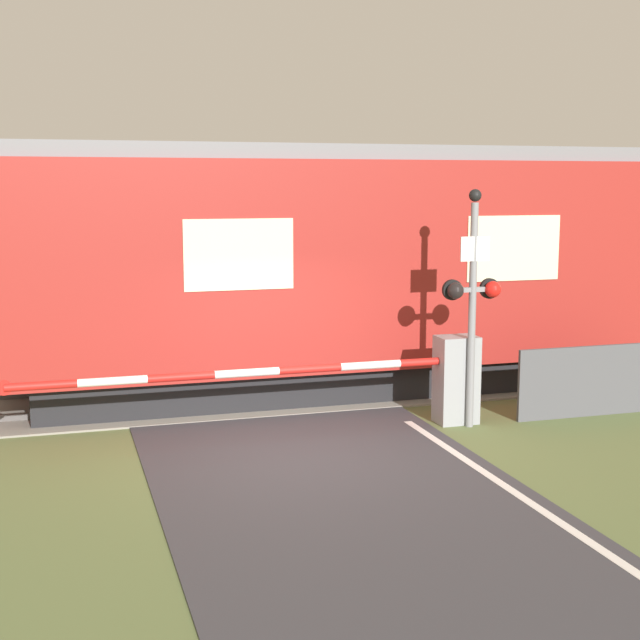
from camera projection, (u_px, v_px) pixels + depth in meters
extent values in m
plane|color=#5B6B3D|center=(305.00, 453.00, 11.89)|extent=(80.00, 80.00, 0.00)
cube|color=gray|center=(249.00, 394.00, 15.17)|extent=(36.00, 3.20, 0.03)
cube|color=#595451|center=(259.00, 400.00, 14.48)|extent=(36.00, 0.08, 0.10)
cube|color=#595451|center=(241.00, 381.00, 15.84)|extent=(36.00, 0.08, 0.10)
cube|color=black|center=(469.00, 363.00, 16.31)|extent=(15.29, 2.54, 0.60)
cube|color=maroon|center=(472.00, 256.00, 16.01)|extent=(16.62, 2.99, 3.33)
cube|color=slate|center=(475.00, 156.00, 15.74)|extent=(16.29, 2.75, 0.24)
cube|color=beige|center=(514.00, 248.00, 14.54)|extent=(1.66, 0.02, 1.06)
cube|color=beige|center=(239.00, 255.00, 13.24)|extent=(1.66, 0.02, 1.06)
cube|color=gray|center=(456.00, 380.00, 13.31)|extent=(0.60, 0.44, 1.32)
cylinder|color=gray|center=(457.00, 360.00, 13.26)|extent=(0.16, 0.16, 0.18)
cylinder|color=red|center=(429.00, 362.00, 13.13)|extent=(0.91, 0.11, 0.11)
cylinder|color=white|center=(370.00, 365.00, 12.87)|extent=(0.91, 0.11, 0.11)
cylinder|color=red|center=(310.00, 369.00, 12.61)|extent=(0.91, 0.11, 0.11)
cylinder|color=white|center=(247.00, 373.00, 12.35)|extent=(0.91, 0.11, 0.11)
cylinder|color=red|center=(181.00, 377.00, 12.09)|extent=(0.91, 0.11, 0.11)
cylinder|color=white|center=(113.00, 381.00, 11.83)|extent=(0.91, 0.11, 0.11)
cylinder|color=red|center=(41.00, 386.00, 11.57)|extent=(0.91, 0.11, 0.11)
cylinder|color=red|center=(4.00, 388.00, 11.44)|extent=(0.20, 0.02, 0.20)
cylinder|color=gray|center=(472.00, 317.00, 12.93)|extent=(0.11, 0.11, 3.29)
cube|color=gray|center=(473.00, 290.00, 12.87)|extent=(0.71, 0.07, 0.07)
sphere|color=black|center=(455.00, 291.00, 12.74)|extent=(0.24, 0.24, 0.24)
sphere|color=red|center=(493.00, 289.00, 12.91)|extent=(0.24, 0.24, 0.24)
cylinder|color=black|center=(452.00, 290.00, 12.85)|extent=(0.30, 0.06, 0.30)
cylinder|color=black|center=(489.00, 288.00, 13.01)|extent=(0.30, 0.06, 0.30)
cube|color=white|center=(475.00, 249.00, 12.75)|extent=(0.45, 0.02, 0.35)
sphere|color=black|center=(475.00, 195.00, 12.67)|extent=(0.18, 0.18, 0.18)
cube|color=#4C4C51|center=(597.00, 381.00, 13.74)|extent=(2.71, 0.06, 1.10)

